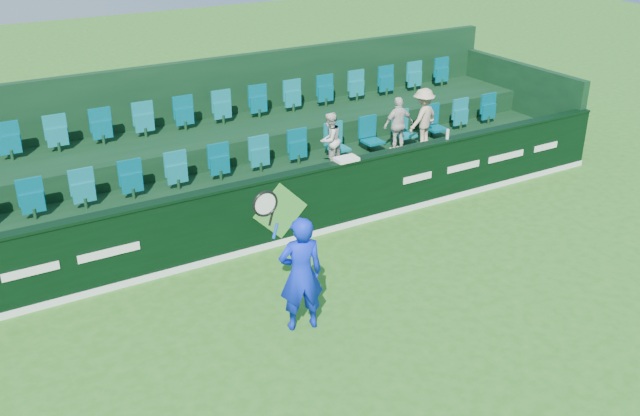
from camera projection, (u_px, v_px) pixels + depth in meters
ground at (409, 356)px, 10.10m from camera, size 60.00×60.00×0.00m
sponsor_hoarding at (278, 210)px, 12.94m from camera, size 16.00×0.25×1.35m
stand_tier_front at (252, 202)px, 13.92m from camera, size 16.00×2.00×0.80m
stand_tier_back at (213, 160)px, 15.30m from camera, size 16.00×1.80×1.30m
stand_rear at (204, 130)px, 15.41m from camera, size 16.00×4.10×2.60m
seat_row_front at (242, 163)px, 13.94m from camera, size 13.50×0.50×0.60m
seat_row_back at (205, 114)px, 15.13m from camera, size 13.50×0.50×0.60m
tennis_player at (301, 273)px, 10.37m from camera, size 1.19×0.58×2.44m
spectator_left at (330, 140)px, 14.35m from camera, size 0.67×0.61×1.13m
spectator_middle at (398, 125)px, 15.12m from camera, size 0.72×0.33×1.21m
spectator_right at (423, 118)px, 15.40m from camera, size 0.95×0.72×1.30m
towel at (346, 159)px, 13.32m from camera, size 0.43×0.28×0.06m
drinks_bottle at (448, 134)px, 14.41m from camera, size 0.07×0.07×0.20m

